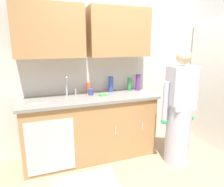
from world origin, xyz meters
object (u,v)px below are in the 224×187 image
object	(u,v)px
sink	(71,99)
cup_by_sink	(91,92)
sponge	(103,95)
bottle_dish_liquid	(111,84)
knife_on_counter	(38,103)
person_at_sink	(179,117)
bottle_water_short	(129,84)
bottle_water_tall	(89,88)
bottle_cleaner_spray	(138,82)

from	to	relation	value
sink	cup_by_sink	distance (m)	0.33
cup_by_sink	sponge	xyz separation A→B (m)	(0.16, -0.11, -0.03)
bottle_dish_liquid	cup_by_sink	xyz separation A→B (m)	(-0.35, -0.10, -0.07)
sink	knife_on_counter	world-z (taller)	sink
cup_by_sink	sponge	distance (m)	0.20
knife_on_counter	sink	bearing A→B (deg)	29.40
person_at_sink	sponge	distance (m)	1.12
sink	person_at_sink	bearing A→B (deg)	-22.74
person_at_sink	bottle_dish_liquid	bearing A→B (deg)	133.51
person_at_sink	sink	bearing A→B (deg)	157.26
bottle_dish_liquid	sink	bearing A→B (deg)	-163.73
person_at_sink	cup_by_sink	world-z (taller)	person_at_sink
bottle_water_short	cup_by_sink	xyz separation A→B (m)	(-0.67, -0.08, -0.06)
person_at_sink	sponge	xyz separation A→B (m)	(-0.93, 0.57, 0.26)
bottle_water_short	cup_by_sink	bearing A→B (deg)	-173.25
bottle_water_short	cup_by_sink	world-z (taller)	bottle_water_short
bottle_dish_liquid	bottle_water_tall	xyz separation A→B (m)	(-0.35, 0.02, -0.04)
person_at_sink	bottle_dish_liquid	world-z (taller)	person_at_sink
sink	bottle_dish_liquid	bearing A→B (deg)	16.27
cup_by_sink	bottle_cleaner_spray	bearing A→B (deg)	3.15
bottle_dish_liquid	knife_on_counter	size ratio (longest dim) A/B	1.02
sink	person_at_sink	distance (m)	1.54
bottle_dish_liquid	sponge	distance (m)	0.31
bottle_water_tall	sponge	world-z (taller)	bottle_water_tall
bottle_water_tall	cup_by_sink	size ratio (longest dim) A/B	1.78
sink	sponge	bearing A→B (deg)	-2.29
bottle_dish_liquid	bottle_water_tall	world-z (taller)	bottle_dish_liquid
person_at_sink	bottle_water_short	xyz separation A→B (m)	(-0.42, 0.76, 0.35)
bottle_cleaner_spray	bottle_water_tall	bearing A→B (deg)	174.91
bottle_water_tall	bottle_dish_liquid	bearing A→B (deg)	-2.74
person_at_sink	bottle_cleaner_spray	world-z (taller)	person_at_sink
sink	bottle_water_short	bearing A→B (deg)	10.00
bottle_dish_liquid	bottle_water_short	bearing A→B (deg)	-3.65
bottle_water_short	knife_on_counter	bearing A→B (deg)	-168.40
sink	bottle_water_tall	xyz separation A→B (m)	(0.31, 0.21, 0.10)
bottle_dish_liquid	bottle_water_tall	distance (m)	0.35
bottle_dish_liquid	knife_on_counter	xyz separation A→B (m)	(-1.10, -0.31, -0.12)
bottle_cleaner_spray	bottle_water_short	size ratio (longest dim) A/B	1.26
cup_by_sink	sponge	bearing A→B (deg)	-35.09
sink	bottle_cleaner_spray	xyz separation A→B (m)	(1.12, 0.14, 0.15)
bottle_dish_liquid	bottle_water_short	world-z (taller)	bottle_dish_liquid
bottle_water_tall	sponge	size ratio (longest dim) A/B	1.56
bottle_cleaner_spray	sponge	distance (m)	0.68
bottle_water_short	knife_on_counter	world-z (taller)	bottle_water_short
sink	person_at_sink	world-z (taller)	person_at_sink
person_at_sink	bottle_water_short	world-z (taller)	person_at_sink
bottle_water_tall	sponge	bearing A→B (deg)	-55.50
bottle_water_short	bottle_water_tall	bearing A→B (deg)	176.83
bottle_water_short	sponge	bearing A→B (deg)	-159.52
sponge	bottle_water_short	bearing A→B (deg)	20.48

